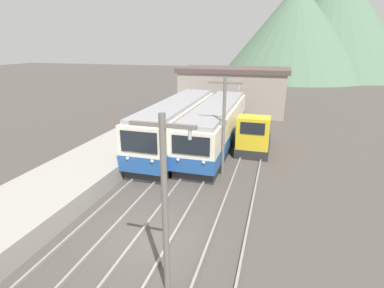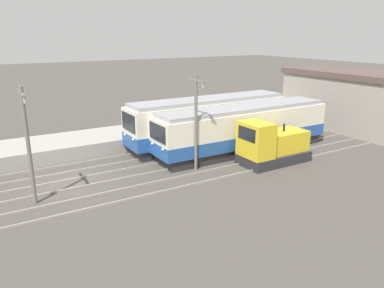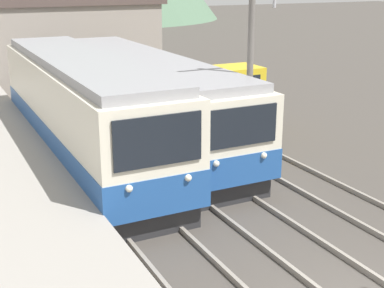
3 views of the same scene
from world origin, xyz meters
name	(u,v)px [view 3 (image 3 of 3)]	position (x,y,z in m)	size (l,w,h in m)	color
commuter_train_left	(83,115)	(-2.60, 11.41, 1.75)	(2.84, 13.44, 3.77)	#28282B
commuter_train_center	(145,103)	(0.20, 12.65, 1.62)	(2.84, 14.23, 3.46)	#28282B
shunting_locomotive	(212,105)	(3.20, 12.67, 1.21)	(2.40, 4.94, 3.00)	#28282B
catenary_mast_mid	(250,76)	(1.71, 7.58, 3.36)	(2.00, 0.20, 6.11)	slate
station_building	(49,41)	(-0.54, 26.00, 2.65)	(12.60, 6.30, 5.26)	gray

